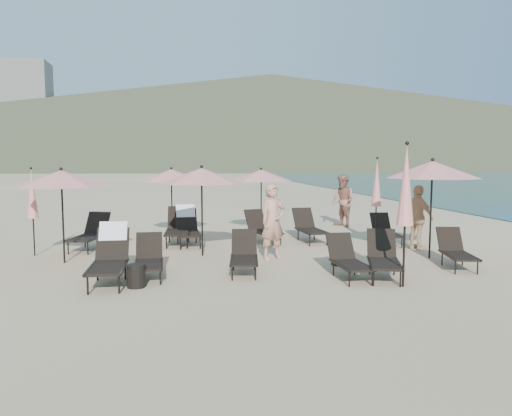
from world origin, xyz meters
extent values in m
plane|color=#D6BA8C|center=(0.00, 0.00, 0.00)|extent=(800.00, 800.00, 0.00)
cone|color=brown|center=(60.00, 300.00, 27.50)|extent=(690.00, 690.00, 55.00)
cone|color=brown|center=(190.00, 330.00, 16.00)|extent=(280.00, 280.00, 32.00)
cube|color=beige|center=(-70.00, 245.00, 24.00)|extent=(22.00, 18.00, 48.00)
cube|color=beige|center=(-45.00, 310.00, 19.00)|extent=(18.00, 16.00, 38.00)
cube|color=black|center=(-4.31, -0.32, 0.37)|extent=(0.68, 1.29, 0.05)
cube|color=black|center=(-4.30, 0.53, 0.69)|extent=(0.67, 0.49, 0.66)
cylinder|color=black|center=(-4.60, -0.85, 0.18)|extent=(0.04, 0.04, 0.36)
cylinder|color=black|center=(-4.58, 0.24, 0.18)|extent=(0.04, 0.04, 0.36)
cylinder|color=black|center=(-4.05, -0.86, 0.18)|extent=(0.04, 0.04, 0.36)
cylinder|color=black|center=(-4.03, 0.23, 0.18)|extent=(0.04, 0.04, 0.36)
cube|color=black|center=(-4.63, -0.26, 0.38)|extent=(0.07, 1.44, 0.04)
cube|color=black|center=(-3.99, -0.28, 0.38)|extent=(0.07, 1.44, 0.04)
cube|color=silver|center=(-4.29, 0.69, 0.94)|extent=(0.58, 0.31, 0.40)
cube|color=black|center=(-3.55, 0.10, 0.32)|extent=(0.57, 1.09, 0.05)
cube|color=black|center=(-3.56, 0.83, 0.58)|extent=(0.56, 0.42, 0.56)
cylinder|color=black|center=(-3.78, -0.36, 0.15)|extent=(0.03, 0.03, 0.31)
cylinder|color=black|center=(-3.79, 0.57, 0.15)|extent=(0.03, 0.03, 0.31)
cylinder|color=black|center=(-3.31, -0.35, 0.15)|extent=(0.03, 0.03, 0.31)
cylinder|color=black|center=(-3.32, 0.58, 0.15)|extent=(0.03, 0.03, 0.31)
cube|color=black|center=(-3.82, 0.14, 0.32)|extent=(0.05, 1.22, 0.04)
cube|color=black|center=(-3.28, 0.15, 0.32)|extent=(0.05, 1.22, 0.04)
cube|color=black|center=(-1.58, 0.17, 0.32)|extent=(0.73, 1.17, 0.05)
cube|color=black|center=(-1.46, 0.89, 0.59)|extent=(0.62, 0.50, 0.56)
cylinder|color=black|center=(-1.88, -0.25, 0.16)|extent=(0.03, 0.03, 0.31)
cylinder|color=black|center=(-1.74, 0.68, 0.16)|extent=(0.03, 0.03, 0.31)
cylinder|color=black|center=(-1.41, -0.32, 0.16)|extent=(0.03, 0.03, 0.31)
cylinder|color=black|center=(-1.27, 0.61, 0.16)|extent=(0.03, 0.03, 0.31)
cube|color=black|center=(-1.84, 0.25, 0.33)|extent=(0.22, 1.22, 0.04)
cube|color=black|center=(-1.30, 0.17, 0.33)|extent=(0.22, 1.22, 0.04)
cube|color=black|center=(0.52, -0.67, 0.31)|extent=(0.57, 1.08, 0.04)
cube|color=black|center=(0.51, 0.05, 0.58)|extent=(0.56, 0.41, 0.56)
cylinder|color=black|center=(0.29, -1.12, 0.15)|extent=(0.03, 0.03, 0.31)
cylinder|color=black|center=(0.28, -0.20, 0.15)|extent=(0.03, 0.03, 0.31)
cylinder|color=black|center=(0.76, -1.12, 0.15)|extent=(0.03, 0.03, 0.31)
cylinder|color=black|center=(0.75, -0.19, 0.15)|extent=(0.03, 0.03, 0.31)
cube|color=black|center=(0.25, -0.63, 0.32)|extent=(0.05, 1.22, 0.04)
cube|color=black|center=(0.79, -0.62, 0.32)|extent=(0.05, 1.22, 0.04)
cube|color=black|center=(1.17, -0.76, 0.34)|extent=(0.95, 1.31, 0.05)
cube|color=black|center=(1.42, -0.01, 0.63)|extent=(0.72, 0.61, 0.60)
cylinder|color=black|center=(0.77, -1.14, 0.17)|extent=(0.04, 0.04, 0.33)
cylinder|color=black|center=(1.09, -0.19, 0.17)|extent=(0.04, 0.04, 0.33)
cylinder|color=black|center=(1.25, -1.30, 0.17)|extent=(0.04, 0.04, 0.33)
cylinder|color=black|center=(1.58, -0.35, 0.17)|extent=(0.04, 0.04, 0.33)
cube|color=black|center=(0.91, -0.62, 0.35)|extent=(0.46, 1.26, 0.04)
cube|color=black|center=(1.46, -0.81, 0.35)|extent=(0.46, 1.26, 0.04)
cube|color=black|center=(3.23, -0.12, 0.31)|extent=(0.78, 1.17, 0.04)
cube|color=black|center=(3.40, 0.58, 0.57)|extent=(0.63, 0.52, 0.55)
cylinder|color=black|center=(2.90, -0.50, 0.15)|extent=(0.03, 0.03, 0.30)
cylinder|color=black|center=(3.11, 0.40, 0.15)|extent=(0.03, 0.03, 0.30)
cylinder|color=black|center=(3.35, -0.60, 0.15)|extent=(0.03, 0.03, 0.30)
cylinder|color=black|center=(3.56, 0.29, 0.15)|extent=(0.03, 0.03, 0.30)
cube|color=black|center=(2.98, -0.01, 0.32)|extent=(0.31, 1.18, 0.04)
cube|color=black|center=(3.50, -0.13, 0.32)|extent=(0.31, 1.18, 0.04)
cube|color=black|center=(-5.34, 3.67, 0.35)|extent=(0.91, 1.33, 0.05)
cube|color=black|center=(-5.14, 4.46, 0.65)|extent=(0.72, 0.60, 0.62)
cylinder|color=black|center=(-5.72, 3.25, 0.17)|extent=(0.04, 0.04, 0.34)
cylinder|color=black|center=(-5.46, 4.26, 0.17)|extent=(0.04, 0.04, 0.34)
cylinder|color=black|center=(-5.21, 3.12, 0.17)|extent=(0.04, 0.04, 0.34)
cylinder|color=black|center=(-4.95, 4.13, 0.17)|extent=(0.04, 0.04, 0.34)
cube|color=black|center=(-5.62, 3.80, 0.36)|extent=(0.38, 1.33, 0.04)
cube|color=black|center=(-5.03, 3.65, 0.36)|extent=(0.38, 1.33, 0.04)
cube|color=black|center=(-2.60, 3.92, 0.36)|extent=(0.70, 1.26, 0.05)
cube|color=black|center=(-2.64, 4.74, 0.66)|extent=(0.66, 0.50, 0.64)
cylinder|color=black|center=(-2.84, 3.39, 0.17)|extent=(0.04, 0.04, 0.35)
cylinder|color=black|center=(-2.89, 4.45, 0.17)|extent=(0.04, 0.04, 0.35)
cylinder|color=black|center=(-2.31, 3.42, 0.17)|extent=(0.04, 0.04, 0.35)
cylinder|color=black|center=(-2.36, 4.47, 0.17)|extent=(0.04, 0.04, 0.35)
cube|color=black|center=(-2.91, 3.95, 0.37)|extent=(0.11, 1.39, 0.04)
cube|color=black|center=(-2.30, 3.98, 0.37)|extent=(0.11, 1.39, 0.04)
cube|color=silver|center=(-2.65, 4.89, 0.91)|extent=(0.57, 0.32, 0.38)
cube|color=black|center=(-2.90, 4.11, 0.38)|extent=(0.76, 1.34, 0.05)
cube|color=black|center=(-2.84, 4.98, 0.70)|extent=(0.70, 0.54, 0.67)
cylinder|color=black|center=(-3.22, 3.59, 0.18)|extent=(0.04, 0.04, 0.37)
cylinder|color=black|center=(-3.14, 4.70, 0.18)|extent=(0.04, 0.04, 0.37)
cylinder|color=black|center=(-2.66, 3.55, 0.18)|extent=(0.04, 0.04, 0.37)
cylinder|color=black|center=(-2.58, 4.66, 0.18)|extent=(0.04, 0.04, 0.37)
cube|color=black|center=(-3.22, 4.19, 0.39)|extent=(0.14, 1.46, 0.04)
cube|color=black|center=(-2.57, 4.14, 0.39)|extent=(0.14, 1.46, 0.04)
cube|color=black|center=(-0.36, 4.05, 0.34)|extent=(0.85, 1.26, 0.05)
cube|color=black|center=(-0.54, 4.80, 0.62)|extent=(0.68, 0.56, 0.60)
cylinder|color=black|center=(-0.49, 3.52, 0.16)|extent=(0.03, 0.03, 0.33)
cylinder|color=black|center=(-0.72, 4.49, 0.16)|extent=(0.03, 0.03, 0.33)
cylinder|color=black|center=(0.00, 3.64, 0.16)|extent=(0.03, 0.03, 0.33)
cylinder|color=black|center=(-0.23, 4.60, 0.16)|extent=(0.03, 0.03, 0.33)
cube|color=black|center=(-0.65, 4.03, 0.35)|extent=(0.34, 1.27, 0.04)
cube|color=black|center=(-0.09, 4.16, 0.35)|extent=(0.34, 1.27, 0.04)
cube|color=black|center=(1.00, 3.89, 0.35)|extent=(0.70, 1.24, 0.05)
cube|color=black|center=(0.95, 4.69, 0.64)|extent=(0.65, 0.50, 0.62)
cylinder|color=black|center=(0.78, 3.38, 0.17)|extent=(0.04, 0.04, 0.34)
cylinder|color=black|center=(0.71, 4.40, 0.17)|extent=(0.04, 0.04, 0.34)
cylinder|color=black|center=(1.30, 3.41, 0.17)|extent=(0.04, 0.04, 0.34)
cylinder|color=black|center=(1.22, 4.44, 0.17)|extent=(0.04, 0.04, 0.34)
cube|color=black|center=(0.70, 3.92, 0.36)|extent=(0.14, 1.34, 0.04)
cube|color=black|center=(1.30, 3.96, 0.36)|extent=(0.14, 1.34, 0.04)
cube|color=black|center=(3.02, 3.11, 0.31)|extent=(0.66, 1.12, 0.04)
cube|color=black|center=(3.09, 3.83, 0.58)|extent=(0.59, 0.46, 0.55)
cylinder|color=black|center=(2.75, 2.69, 0.15)|extent=(0.03, 0.03, 0.30)
cylinder|color=black|center=(2.83, 3.61, 0.15)|extent=(0.03, 0.03, 0.30)
cylinder|color=black|center=(3.21, 2.64, 0.15)|extent=(0.03, 0.03, 0.30)
cylinder|color=black|center=(3.30, 3.56, 0.15)|extent=(0.03, 0.03, 0.30)
cube|color=black|center=(2.76, 3.18, 0.32)|extent=(0.15, 1.21, 0.04)
cube|color=black|center=(3.29, 3.13, 0.32)|extent=(0.15, 1.21, 0.04)
cylinder|color=black|center=(-5.60, 2.16, 1.05)|extent=(0.04, 0.04, 2.11)
cone|color=#E07E81|center=(-5.60, 2.16, 2.01)|extent=(2.11, 2.11, 0.38)
sphere|color=black|center=(-5.60, 2.16, 2.23)|extent=(0.08, 0.08, 0.08)
cylinder|color=black|center=(-2.31, 2.47, 1.07)|extent=(0.04, 0.04, 2.14)
cone|color=#E07E81|center=(-2.31, 2.47, 2.04)|extent=(2.14, 2.14, 0.39)
sphere|color=black|center=(-2.31, 2.47, 2.27)|extent=(0.08, 0.08, 0.08)
cylinder|color=black|center=(3.25, 1.21, 1.16)|extent=(0.05, 0.05, 2.31)
cone|color=#E07E81|center=(3.25, 1.21, 2.20)|extent=(2.31, 2.31, 0.42)
sphere|color=black|center=(3.25, 1.21, 2.44)|extent=(0.09, 0.09, 0.09)
cylinder|color=black|center=(-3.05, 5.61, 1.03)|extent=(0.04, 0.04, 2.05)
cone|color=#E07E81|center=(-3.05, 5.61, 1.96)|extent=(2.05, 2.05, 0.37)
sphere|color=black|center=(-3.05, 5.61, 2.17)|extent=(0.08, 0.08, 0.08)
cylinder|color=black|center=(-0.16, 5.91, 1.01)|extent=(0.04, 0.04, 2.03)
cone|color=#E07E81|center=(-0.16, 5.91, 1.93)|extent=(2.03, 2.03, 0.37)
sphere|color=black|center=(-0.16, 5.91, 2.14)|extent=(0.08, 0.08, 0.08)
cylinder|color=black|center=(1.32, -1.27, 0.60)|extent=(0.04, 0.04, 1.20)
cone|color=#E07E81|center=(1.32, -1.27, 1.96)|extent=(0.33, 0.33, 1.53)
sphere|color=black|center=(1.32, -1.27, 2.76)|extent=(0.08, 0.08, 0.08)
cylinder|color=black|center=(2.86, 3.64, 0.54)|extent=(0.04, 0.04, 1.08)
cone|color=#E07E81|center=(2.86, 3.64, 1.77)|extent=(0.30, 0.30, 1.38)
sphere|color=black|center=(2.86, 3.64, 2.49)|extent=(0.07, 0.07, 0.07)
cylinder|color=black|center=(-6.53, 3.20, 0.49)|extent=(0.04, 0.04, 0.97)
cone|color=#E07E81|center=(-6.53, 3.20, 1.59)|extent=(0.26, 0.26, 1.23)
sphere|color=black|center=(-6.53, 3.20, 2.23)|extent=(0.06, 0.06, 0.06)
cylinder|color=black|center=(-3.76, -0.45, 0.22)|extent=(0.36, 0.36, 0.45)
cylinder|color=black|center=(0.80, 0.83, 0.23)|extent=(0.43, 0.43, 0.46)
imported|color=tan|center=(-0.62, 1.77, 0.93)|extent=(0.80, 0.67, 1.85)
imported|color=#9A614F|center=(3.07, 7.10, 0.95)|extent=(0.96, 1.10, 1.90)
imported|color=tan|center=(3.53, 2.40, 0.88)|extent=(0.73, 1.11, 1.76)
camera|label=1|loc=(-3.09, -10.10, 2.46)|focal=35.00mm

